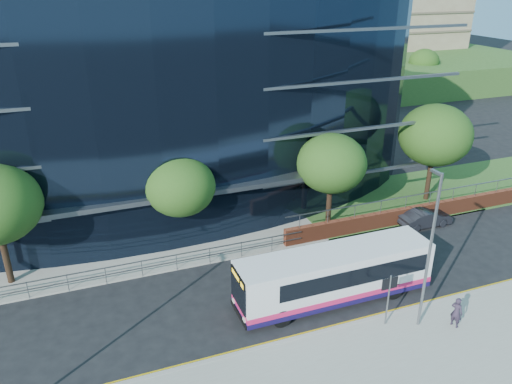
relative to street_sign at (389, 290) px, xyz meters
name	(u,v)px	position (x,y,z in m)	size (l,w,h in m)	color
ground	(288,327)	(-4.50, 1.59, -2.15)	(200.00, 200.00, 0.00)	black
kerb	(297,339)	(-4.50, 0.59, -2.07)	(80.00, 0.25, 0.16)	gray
yellow_line_outer	(295,337)	(-4.50, 0.79, -2.14)	(80.00, 0.08, 0.01)	gold
yellow_line_inner	(294,335)	(-4.50, 0.94, -2.14)	(80.00, 0.08, 0.01)	gold
far_forecourt	(133,244)	(-10.50, 12.59, -2.10)	(50.00, 8.00, 0.10)	gray
grass_verge	(497,181)	(19.50, 12.59, -2.09)	(36.00, 8.00, 0.12)	#2D511E
glass_office	(131,87)	(-8.50, 22.44, 5.85)	(44.00, 23.10, 16.00)	black
retaining_wall	(494,199)	(15.50, 8.89, -1.54)	(34.00, 0.40, 2.11)	brown
guard_railings	(105,272)	(-12.50, 8.59, -1.33)	(24.00, 0.05, 1.10)	slate
apartment_block	(327,6)	(27.50, 58.80, 8.96)	(60.00, 42.00, 30.00)	#2D511E
street_sign	(389,290)	(0.00, 0.00, 0.00)	(0.85, 0.09, 2.80)	slate
tree_far_b	(180,186)	(-7.50, 11.09, 2.06)	(4.29, 4.29, 6.05)	black
tree_far_c	(332,163)	(2.50, 10.59, 2.39)	(4.62, 4.62, 6.51)	black
tree_far_d	(435,135)	(11.50, 11.59, 3.04)	(5.28, 5.28, 7.44)	black
tree_dist_e	(332,69)	(19.50, 41.59, 2.39)	(4.62, 4.62, 6.51)	black
tree_dist_f	(424,62)	(35.50, 43.59, 2.06)	(4.29, 4.29, 6.05)	black
streetlight_east	(430,248)	(1.50, -0.59, 2.29)	(0.15, 0.77, 8.00)	slate
city_bus	(336,274)	(-1.22, 2.89, -0.62)	(10.66, 2.46, 2.88)	silver
parked_car	(425,218)	(8.67, 8.09, -1.54)	(1.29, 3.71, 1.22)	black
pedestrian	(456,312)	(3.09, -1.32, -1.19)	(0.59, 0.39, 1.62)	#2B2132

